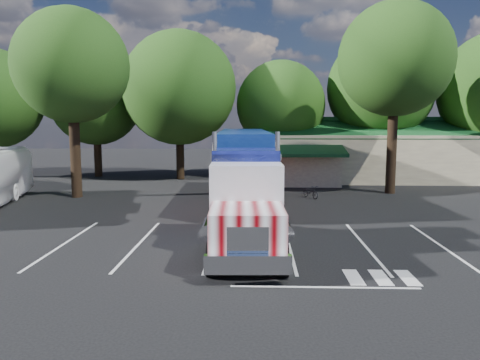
{
  "coord_description": "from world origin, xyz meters",
  "views": [
    {
      "loc": [
        1.8,
        -25.32,
        5.27
      ],
      "look_at": [
        0.92,
        0.03,
        2.0
      ],
      "focal_mm": 35.0,
      "sensor_mm": 36.0,
      "label": 1
    }
  ],
  "objects_px": {
    "semi_truck": "(244,165)",
    "woman": "(268,220)",
    "bicycle": "(311,192)",
    "silver_sedan": "(322,174)"
  },
  "relations": [
    {
      "from": "woman",
      "to": "semi_truck",
      "type": "bearing_deg",
      "value": -6.87
    },
    {
      "from": "semi_truck",
      "to": "bicycle",
      "type": "relative_size",
      "value": 14.06
    },
    {
      "from": "semi_truck",
      "to": "woman",
      "type": "xyz_separation_m",
      "value": [
        1.23,
        -6.8,
        -1.78
      ]
    },
    {
      "from": "silver_sedan",
      "to": "woman",
      "type": "bearing_deg",
      "value": 170.51
    },
    {
      "from": "woman",
      "to": "bicycle",
      "type": "relative_size",
      "value": 1.14
    },
    {
      "from": "semi_truck",
      "to": "woman",
      "type": "height_order",
      "value": "semi_truck"
    },
    {
      "from": "semi_truck",
      "to": "woman",
      "type": "distance_m",
      "value": 7.14
    },
    {
      "from": "semi_truck",
      "to": "silver_sedan",
      "type": "height_order",
      "value": "semi_truck"
    },
    {
      "from": "bicycle",
      "to": "silver_sedan",
      "type": "bearing_deg",
      "value": 46.21
    },
    {
      "from": "semi_truck",
      "to": "bicycle",
      "type": "xyz_separation_m",
      "value": [
        4.39,
        4.72,
        -2.28
      ]
    }
  ]
}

